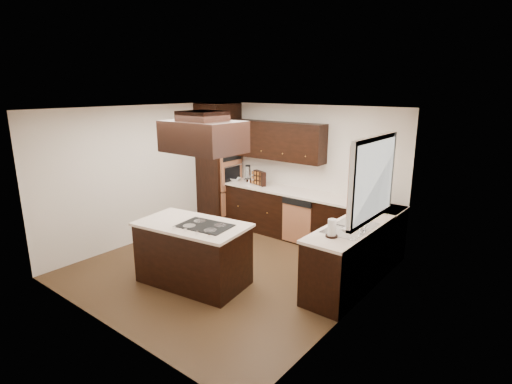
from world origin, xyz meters
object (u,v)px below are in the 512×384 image
oven_column (219,172)px  range_hood (203,137)px  spice_rack (260,178)px  island (193,255)px

oven_column → range_hood: bearing=-50.3°
spice_rack → island: bearing=-54.3°
oven_column → spice_rack: size_ratio=6.19×
range_hood → island: bearing=-144.2°
island → spice_rack: 2.59m
island → range_hood: bearing=27.5°
oven_column → island: oven_column is taller
oven_column → range_hood: size_ratio=2.02×
oven_column → spice_rack: bearing=3.0°
island → spice_rack: (-0.66, 2.43, 0.62)m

